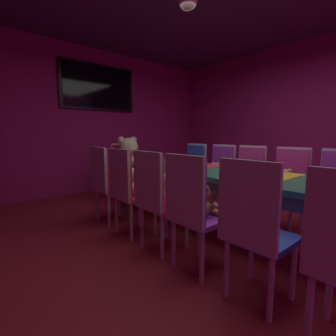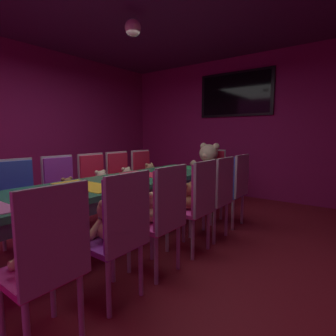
{
  "view_description": "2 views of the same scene",
  "coord_description": "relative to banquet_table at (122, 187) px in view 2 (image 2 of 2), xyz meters",
  "views": [
    {
      "loc": [
        -2.22,
        -1.56,
        1.14
      ],
      "look_at": [
        -0.2,
        0.79,
        0.72
      ],
      "focal_mm": 26.42,
      "sensor_mm": 36.0,
      "label": 1
    },
    {
      "loc": [
        2.21,
        -2.06,
        1.24
      ],
      "look_at": [
        0.15,
        0.67,
        0.82
      ],
      "focal_mm": 28.5,
      "sensor_mm": 36.0,
      "label": 2
    }
  ],
  "objects": [
    {
      "name": "teddy_left_4",
      "position": [
        -0.69,
        0.76,
        -0.07
      ],
      "size": [
        0.25,
        0.32,
        0.3
      ],
      "color": "beige",
      "rests_on": "chair_left_4"
    },
    {
      "name": "wall_back",
      "position": [
        0.0,
        3.2,
        0.74
      ],
      "size": [
        5.2,
        0.12,
        2.8
      ],
      "primitive_type": "cube",
      "color": "#8C1959",
      "rests_on": "ground_plane"
    },
    {
      "name": "chair_left_4",
      "position": [
        -0.84,
        0.76,
        -0.06
      ],
      "size": [
        0.42,
        0.41,
        0.98
      ],
      "color": "red",
      "rests_on": "ground_plane"
    },
    {
      "name": "ground_plane",
      "position": [
        0.0,
        -0.0,
        -0.66
      ],
      "size": [
        7.9,
        7.9,
        0.0
      ],
      "primitive_type": "plane",
      "color": "maroon"
    },
    {
      "name": "chair_right_4",
      "position": [
        0.83,
        0.76,
        -0.06
      ],
      "size": [
        0.42,
        0.41,
        0.98
      ],
      "rotation": [
        0.0,
        0.0,
        3.14
      ],
      "color": "purple",
      "rests_on": "ground_plane"
    },
    {
      "name": "chair_left_1",
      "position": [
        -0.82,
        -0.77,
        -0.06
      ],
      "size": [
        0.42,
        0.41,
        0.98
      ],
      "color": "#2D47B2",
      "rests_on": "ground_plane"
    },
    {
      "name": "teddy_right_4",
      "position": [
        0.69,
        0.76,
        -0.08
      ],
      "size": [
        0.22,
        0.29,
        0.27
      ],
      "rotation": [
        0.0,
        0.0,
        3.14
      ],
      "color": "#9E7247",
      "rests_on": "chair_right_4"
    },
    {
      "name": "teddy_right_2",
      "position": [
        0.69,
        -0.28,
        -0.08
      ],
      "size": [
        0.23,
        0.3,
        0.28
      ],
      "rotation": [
        0.0,
        0.0,
        3.14
      ],
      "color": "tan",
      "rests_on": "chair_right_2"
    },
    {
      "name": "teddy_right_0",
      "position": [
        0.7,
        -1.34,
        -0.08
      ],
      "size": [
        0.23,
        0.3,
        0.28
      ],
      "rotation": [
        0.0,
        0.0,
        3.14
      ],
      "color": "tan",
      "rests_on": "chair_right_0"
    },
    {
      "name": "teddy_left_3",
      "position": [
        -0.68,
        0.26,
        -0.07
      ],
      "size": [
        0.25,
        0.33,
        0.31
      ],
      "color": "beige",
      "rests_on": "chair_left_3"
    },
    {
      "name": "pendant_light",
      "position": [
        -0.22,
        0.44,
        1.89
      ],
      "size": [
        0.2,
        0.2,
        0.2
      ],
      "primitive_type": "sphere",
      "color": "white"
    },
    {
      "name": "teddy_right_3",
      "position": [
        0.7,
        0.28,
        -0.08
      ],
      "size": [
        0.23,
        0.3,
        0.29
      ],
      "rotation": [
        0.0,
        0.0,
        3.14
      ],
      "color": "olive",
      "rests_on": "chair_right_3"
    },
    {
      "name": "wall_tv",
      "position": [
        0.0,
        3.11,
        1.39
      ],
      "size": [
        1.51,
        0.06,
        0.87
      ],
      "color": "black"
    },
    {
      "name": "chair_right_3",
      "position": [
        0.84,
        0.28,
        -0.06
      ],
      "size": [
        0.42,
        0.41,
        0.98
      ],
      "rotation": [
        0.0,
        0.0,
        3.14
      ],
      "color": "#CC338C",
      "rests_on": "ground_plane"
    },
    {
      "name": "chair_left_2",
      "position": [
        -0.84,
        -0.24,
        -0.06
      ],
      "size": [
        0.42,
        0.41,
        0.98
      ],
      "color": "purple",
      "rests_on": "ground_plane"
    },
    {
      "name": "chair_right_0",
      "position": [
        0.84,
        -1.34,
        -0.06
      ],
      "size": [
        0.42,
        0.41,
        0.98
      ],
      "rotation": [
        0.0,
        0.0,
        3.14
      ],
      "color": "#CC338C",
      "rests_on": "ground_plane"
    },
    {
      "name": "wall_left",
      "position": [
        -2.6,
        -0.0,
        0.74
      ],
      "size": [
        0.12,
        6.4,
        2.8
      ],
      "primitive_type": "cube",
      "color": "#8C1959",
      "rests_on": "ground_plane"
    },
    {
      "name": "chair_right_1",
      "position": [
        0.83,
        -0.79,
        -0.06
      ],
      "size": [
        0.42,
        0.41,
        0.98
      ],
      "rotation": [
        0.0,
        0.0,
        3.14
      ],
      "color": "purple",
      "rests_on": "ground_plane"
    },
    {
      "name": "teddy_right_1",
      "position": [
        0.69,
        -0.79,
        -0.06
      ],
      "size": [
        0.26,
        0.34,
        0.32
      ],
      "rotation": [
        0.0,
        0.0,
        3.14
      ],
      "color": "tan",
      "rests_on": "chair_right_1"
    },
    {
      "name": "chair_right_2",
      "position": [
        0.83,
        -0.28,
        -0.06
      ],
      "size": [
        0.42,
        0.41,
        0.98
      ],
      "rotation": [
        0.0,
        0.0,
        3.14
      ],
      "color": "#CC338C",
      "rests_on": "ground_plane"
    },
    {
      "name": "teddy_right_5",
      "position": [
        0.67,
        1.31,
        -0.07
      ],
      "size": [
        0.26,
        0.33,
        0.31
      ],
      "rotation": [
        0.0,
        0.0,
        3.14
      ],
      "color": "olive",
      "rests_on": "chair_right_5"
    },
    {
      "name": "throne_chair",
      "position": [
        0.0,
        2.2,
        -0.06
      ],
      "size": [
        0.41,
        0.42,
        0.98
      ],
      "rotation": [
        0.0,
        0.0,
        -1.57
      ],
      "color": "red",
      "rests_on": "ground_plane"
    },
    {
      "name": "chair_left_5",
      "position": [
        -0.83,
        1.29,
        -0.06
      ],
      "size": [
        0.42,
        0.41,
        0.98
      ],
      "color": "red",
      "rests_on": "ground_plane"
    },
    {
      "name": "chair_left_3",
      "position": [
        -0.83,
        0.26,
        -0.06
      ],
      "size": [
        0.42,
        0.41,
        0.98
      ],
      "color": "red",
      "rests_on": "ground_plane"
    },
    {
      "name": "banquet_table",
      "position": [
        0.0,
        0.0,
        0.0
      ],
      "size": [
        0.9,
        3.32,
        0.75
      ],
      "color": "#26724C",
      "rests_on": "ground_plane"
    },
    {
      "name": "teddy_left_2",
      "position": [
        -0.7,
        -0.24,
        -0.08
      ],
      "size": [
        0.22,
        0.29,
        0.27
      ],
      "color": "olive",
      "rests_on": "chair_left_2"
    },
    {
      "name": "chair_right_5",
      "position": [
        0.82,
        1.31,
        -0.06
      ],
      "size": [
        0.42,
        0.41,
        0.98
      ],
      "rotation": [
        0.0,
        0.0,
        3.14
      ],
      "color": "#2D47B2",
      "rests_on": "ground_plane"
    },
    {
      "name": "king_teddy_bear",
      "position": [
        0.0,
        2.03,
        0.08
      ],
      "size": [
        0.68,
        0.53,
        0.65
      ],
      "rotation": [
        0.0,
        0.0,
        -1.57
      ],
      "color": "beige",
      "rests_on": "throne_chair"
    },
    {
      "name": "teddy_left_5",
      "position": [
        -0.68,
        1.29,
        -0.06
      ],
      "size": [
        0.26,
        0.34,
        0.32
      ],
      "color": "tan",
      "rests_on": "chair_left_5"
    }
  ]
}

